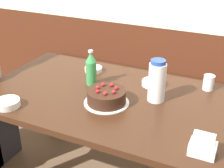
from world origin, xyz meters
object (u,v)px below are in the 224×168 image
object	(u,v)px
bowl_soup_white	(93,69)
bench_seat	(149,104)
bowl_side_dish	(8,103)
bowl_rice_small	(153,83)
napkin_holder	(203,147)
soju_bottle	(91,68)
water_pitcher	(157,81)
birthday_cake	(106,97)
glass_water_tall	(209,83)

from	to	relation	value
bowl_soup_white	bench_seat	bearing A→B (deg)	69.16
bowl_side_dish	bowl_rice_small	bearing A→B (deg)	42.75
napkin_holder	bowl_soup_white	xyz separation A→B (m)	(-0.82, 0.56, -0.02)
bowl_soup_white	bowl_side_dish	bearing A→B (deg)	-107.93
soju_bottle	bench_seat	bearing A→B (deg)	79.68
napkin_holder	water_pitcher	bearing A→B (deg)	131.52
bench_seat	napkin_holder	bearing A→B (deg)	-61.91
soju_bottle	bowl_rice_small	bearing A→B (deg)	23.07
bench_seat	birthday_cake	bearing A→B (deg)	-86.90
glass_water_tall	water_pitcher	bearing A→B (deg)	-133.25
birthday_cake	bowl_rice_small	bearing A→B (deg)	63.23
water_pitcher	soju_bottle	size ratio (longest dim) A/B	1.09
bench_seat	birthday_cake	world-z (taller)	birthday_cake
bench_seat	water_pitcher	xyz separation A→B (m)	(0.28, -0.77, 0.61)
water_pitcher	soju_bottle	xyz separation A→B (m)	(-0.42, 0.02, -0.01)
water_pitcher	napkin_holder	bearing A→B (deg)	-48.48
napkin_holder	birthday_cake	bearing A→B (deg)	158.72
water_pitcher	glass_water_tall	xyz separation A→B (m)	(0.24, 0.25, -0.07)
water_pitcher	soju_bottle	bearing A→B (deg)	177.00
soju_bottle	bowl_side_dish	size ratio (longest dim) A/B	1.68
bowl_soup_white	glass_water_tall	xyz separation A→B (m)	(0.74, 0.06, 0.03)
bench_seat	soju_bottle	distance (m)	0.96
bowl_side_dish	glass_water_tall	distance (m)	1.14
bench_seat	soju_bottle	xyz separation A→B (m)	(-0.14, -0.74, 0.60)
bowl_soup_white	glass_water_tall	distance (m)	0.74
napkin_holder	bowl_soup_white	distance (m)	0.99
bench_seat	glass_water_tall	bearing A→B (deg)	-44.57
bench_seat	birthday_cake	distance (m)	1.06
birthday_cake	water_pitcher	size ratio (longest dim) A/B	1.04
bowl_rice_small	bench_seat	bearing A→B (deg)	109.28
bench_seat	bowl_rice_small	xyz separation A→B (m)	(0.21, -0.60, 0.51)
glass_water_tall	soju_bottle	bearing A→B (deg)	-160.50
bowl_rice_small	soju_bottle	bearing A→B (deg)	-156.93
soju_bottle	bowl_rice_small	world-z (taller)	soju_bottle
napkin_holder	glass_water_tall	xyz separation A→B (m)	(-0.08, 0.62, 0.01)
water_pitcher	bowl_soup_white	bearing A→B (deg)	158.45
bench_seat	napkin_holder	xyz separation A→B (m)	(0.60, -1.13, 0.53)
bowl_rice_small	bowl_side_dish	distance (m)	0.84
bowl_rice_small	bowl_side_dish	world-z (taller)	bowl_side_dish
soju_bottle	napkin_holder	bearing A→B (deg)	-27.55
soju_bottle	bowl_soup_white	distance (m)	0.21
water_pitcher	bowl_soup_white	world-z (taller)	water_pitcher
birthday_cake	napkin_holder	world-z (taller)	napkin_holder
birthday_cake	glass_water_tall	world-z (taller)	birthday_cake
birthday_cake	bowl_rice_small	size ratio (longest dim) A/B	1.81
soju_bottle	bowl_soup_white	size ratio (longest dim) A/B	1.89
napkin_holder	bowl_side_dish	distance (m)	1.01
birthday_cake	bowl_side_dish	size ratio (longest dim) A/B	1.89
bowl_rice_small	glass_water_tall	world-z (taller)	glass_water_tall
napkin_holder	bowl_side_dish	world-z (taller)	napkin_holder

